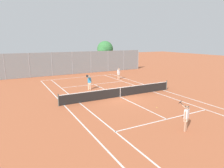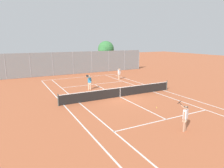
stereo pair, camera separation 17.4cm
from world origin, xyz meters
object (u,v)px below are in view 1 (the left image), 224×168
loose_tennis_ball_2 (95,82)px  loose_tennis_ball_0 (147,87)px  player_far_left (89,82)px  tree_behind_left (105,50)px  player_far_right (119,73)px  player_near_side (186,116)px  loose_tennis_ball_3 (90,81)px  loose_tennis_ball_1 (157,107)px  tennis_net (120,92)px

loose_tennis_ball_2 → loose_tennis_ball_0: bearing=-53.9°
player_far_left → tree_behind_left: 17.49m
player_far_right → loose_tennis_ball_2: size_ratio=24.24×
player_near_side → loose_tennis_ball_3: (0.55, 16.66, -0.89)m
player_far_right → loose_tennis_ball_0: player_far_right is taller
player_far_right → loose_tennis_ball_0: 6.05m
player_near_side → loose_tennis_ball_1: (1.31, 4.08, -0.89)m
loose_tennis_ball_0 → loose_tennis_ball_2: size_ratio=1.00×
loose_tennis_ball_0 → loose_tennis_ball_3: 7.91m
loose_tennis_ball_0 → player_far_right: bearing=93.0°
player_far_right → loose_tennis_ball_1: (-3.38, -12.03, -0.88)m
loose_tennis_ball_0 → tree_behind_left: size_ratio=0.01×
loose_tennis_ball_2 → tree_behind_left: tree_behind_left is taller
player_near_side → player_far_right: size_ratio=1.11×
tennis_net → loose_tennis_ball_2: size_ratio=181.82×
tennis_net → tree_behind_left: tree_behind_left is taller
player_near_side → loose_tennis_ball_1: size_ratio=26.88×
loose_tennis_ball_1 → loose_tennis_ball_3: size_ratio=1.00×
player_far_left → loose_tennis_ball_2: player_far_left is taller
loose_tennis_ball_1 → loose_tennis_ball_2: (-0.38, 11.65, 0.00)m
player_far_left → loose_tennis_ball_0: size_ratio=26.88×
player_near_side → player_far_right: bearing=73.8°
player_far_left → player_far_right: (5.95, 3.78, -0.02)m
loose_tennis_ball_0 → loose_tennis_ball_2: same height
player_near_side → player_far_left: same height
tennis_net → loose_tennis_ball_3: 8.38m
tennis_net → loose_tennis_ball_2: bearing=85.3°
loose_tennis_ball_0 → loose_tennis_ball_3: bearing=124.4°
player_far_right → tree_behind_left: size_ratio=0.30×
player_far_left → player_near_side: bearing=-84.2°
tree_behind_left → player_near_side: bearing=-106.2°
loose_tennis_ball_0 → loose_tennis_ball_1: same height
player_near_side → loose_tennis_ball_3: size_ratio=26.88×
tennis_net → player_near_side: player_near_side is taller
loose_tennis_ball_3 → tennis_net: bearing=-91.5°
loose_tennis_ball_1 → loose_tennis_ball_2: bearing=91.9°
tennis_net → loose_tennis_ball_1: tennis_net is taller
loose_tennis_ball_1 → player_far_right: bearing=74.3°
tennis_net → player_far_left: size_ratio=6.76×
player_far_left → loose_tennis_ball_1: player_far_left is taller
player_far_right → loose_tennis_ball_3: 4.28m
loose_tennis_ball_1 → tree_behind_left: size_ratio=0.01×
player_far_right → tree_behind_left: tree_behind_left is taller
player_far_right → loose_tennis_ball_3: player_far_right is taller
loose_tennis_ball_1 → loose_tennis_ball_2: 11.65m
loose_tennis_ball_2 → tree_behind_left: 13.71m
player_near_side → loose_tennis_ball_1: player_near_side is taller
player_far_left → player_far_right: player_far_left is taller
loose_tennis_ball_3 → player_far_right: bearing=-7.6°
player_near_side → tree_behind_left: 28.25m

